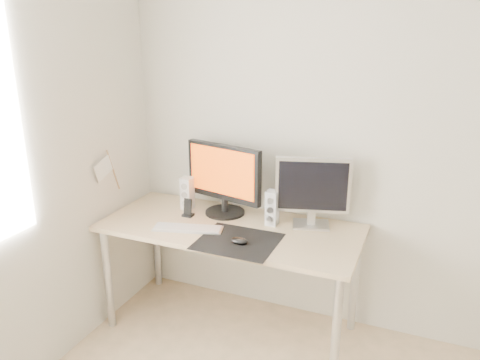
% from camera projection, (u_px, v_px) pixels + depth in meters
% --- Properties ---
extents(wall_back, '(3.50, 0.00, 3.50)m').
position_uv_depth(wall_back, '(402.00, 145.00, 2.71)').
color(wall_back, beige).
rests_on(wall_back, ground).
extents(mousepad, '(0.45, 0.40, 0.00)m').
position_uv_depth(mousepad, '(238.00, 241.00, 2.68)').
color(mousepad, black).
rests_on(mousepad, desk).
extents(mouse, '(0.10, 0.06, 0.04)m').
position_uv_depth(mouse, '(239.00, 241.00, 2.64)').
color(mouse, black).
rests_on(mouse, mousepad).
extents(desk, '(1.60, 0.70, 0.73)m').
position_uv_depth(desk, '(230.00, 237.00, 2.91)').
color(desk, '#D1B587').
rests_on(desk, ground).
extents(main_monitor, '(0.55, 0.31, 0.47)m').
position_uv_depth(main_monitor, '(224.00, 177.00, 3.00)').
color(main_monitor, black).
rests_on(main_monitor, desk).
extents(second_monitor, '(0.44, 0.21, 0.43)m').
position_uv_depth(second_monitor, '(313.00, 189.00, 2.81)').
color(second_monitor, silver).
rests_on(second_monitor, desk).
extents(speaker_left, '(0.07, 0.08, 0.22)m').
position_uv_depth(speaker_left, '(187.00, 193.00, 3.13)').
color(speaker_left, white).
rests_on(speaker_left, desk).
extents(speaker_right, '(0.07, 0.08, 0.22)m').
position_uv_depth(speaker_right, '(272.00, 208.00, 2.88)').
color(speaker_right, silver).
rests_on(speaker_right, desk).
extents(keyboard, '(0.44, 0.22, 0.02)m').
position_uv_depth(keyboard, '(188.00, 228.00, 2.83)').
color(keyboard, silver).
rests_on(keyboard, desk).
extents(phone_dock, '(0.07, 0.06, 0.12)m').
position_uv_depth(phone_dock, '(188.00, 211.00, 3.03)').
color(phone_dock, black).
rests_on(phone_dock, desk).
extents(pennant, '(0.01, 0.23, 0.29)m').
position_uv_depth(pennant, '(107.00, 169.00, 2.95)').
color(pennant, '#A57F54').
rests_on(pennant, wall_left).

